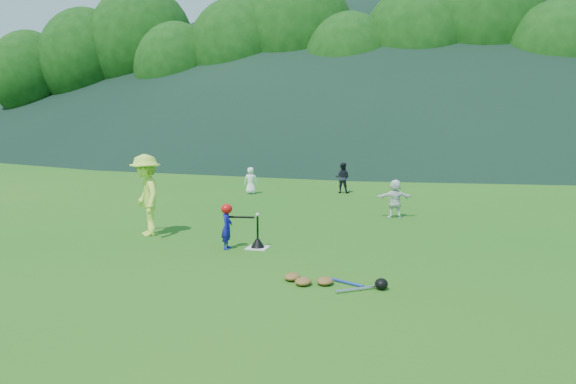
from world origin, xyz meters
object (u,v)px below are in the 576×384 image
(adult_coach, at_px, (146,195))
(batting_tee, at_px, (258,242))
(fielder_d, at_px, (395,199))
(equipment_pile, at_px, (325,281))
(batter_child, at_px, (227,227))
(fielder_b, at_px, (342,178))
(home_plate, at_px, (258,248))
(fielder_a, at_px, (251,181))

(adult_coach, height_order, batting_tee, adult_coach)
(fielder_d, bearing_deg, equipment_pile, 69.58)
(batter_child, height_order, batting_tee, batter_child)
(fielder_d, distance_m, batting_tee, 5.21)
(fielder_b, distance_m, equipment_pile, 11.56)
(fielder_b, xyz_separation_m, fielder_d, (2.29, -4.69, -0.03))
(home_plate, bearing_deg, batting_tee, 0.00)
(batter_child, distance_m, batting_tee, 0.74)
(home_plate, distance_m, fielder_b, 9.22)
(fielder_d, bearing_deg, batting_tee, 45.29)
(fielder_a, bearing_deg, equipment_pile, 96.54)
(adult_coach, distance_m, batting_tee, 3.14)
(adult_coach, distance_m, fielder_a, 7.49)
(fielder_b, bearing_deg, batting_tee, 93.61)
(home_plate, xyz_separation_m, fielder_b, (0.27, 9.20, 0.56))
(fielder_b, height_order, batting_tee, fielder_b)
(fielder_b, bearing_deg, adult_coach, 74.70)
(fielder_a, distance_m, fielder_d, 6.53)
(home_plate, height_order, fielder_b, fielder_b)
(adult_coach, bearing_deg, fielder_b, 119.89)
(home_plate, height_order, batter_child, batter_child)
(fielder_a, height_order, batting_tee, fielder_a)
(home_plate, bearing_deg, fielder_d, 60.37)
(batter_child, xyz_separation_m, fielder_d, (3.18, 4.74, 0.07))
(home_plate, height_order, fielder_a, fielder_a)
(batter_child, relative_size, equipment_pile, 0.53)
(equipment_pile, bearing_deg, fielder_b, 98.27)
(fielder_a, relative_size, fielder_d, 0.91)
(home_plate, bearing_deg, fielder_a, 109.98)
(fielder_a, height_order, fielder_b, fielder_b)
(fielder_d, relative_size, equipment_pile, 0.60)
(home_plate, relative_size, batting_tee, 0.66)
(home_plate, height_order, batting_tee, batting_tee)
(fielder_b, bearing_deg, batter_child, 89.93)
(batter_child, distance_m, equipment_pile, 3.27)
(batter_child, xyz_separation_m, adult_coach, (-2.36, 0.80, 0.50))
(adult_coach, height_order, equipment_pile, adult_coach)
(equipment_pile, bearing_deg, batter_child, 141.86)
(fielder_d, bearing_deg, adult_coach, 20.38)
(batting_tee, distance_m, equipment_pile, 2.96)
(fielder_b, distance_m, fielder_d, 5.22)
(fielder_a, bearing_deg, fielder_d, 128.48)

